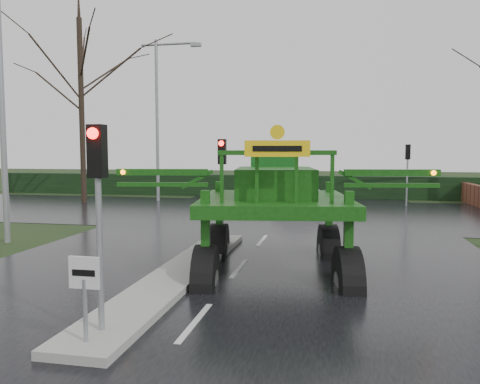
% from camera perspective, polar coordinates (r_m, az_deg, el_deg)
% --- Properties ---
extents(ground, '(140.00, 140.00, 0.00)m').
position_cam_1_polar(ground, '(8.82, -5.49, -15.63)').
color(ground, black).
rests_on(ground, ground).
extents(road_main, '(14.00, 80.00, 0.02)m').
position_cam_1_polar(road_main, '(18.32, 3.66, -4.81)').
color(road_main, black).
rests_on(road_main, ground).
extents(road_cross, '(80.00, 12.00, 0.02)m').
position_cam_1_polar(road_cross, '(24.21, 5.57, -2.45)').
color(road_cross, black).
rests_on(road_cross, ground).
extents(median_island, '(1.20, 10.00, 0.16)m').
position_cam_1_polar(median_island, '(11.90, -7.32, -9.77)').
color(median_island, gray).
rests_on(median_island, ground).
extents(hedge_row, '(44.00, 0.90, 1.50)m').
position_cam_1_polar(hedge_row, '(32.07, 7.04, 0.66)').
color(hedge_row, black).
rests_on(hedge_row, ground).
extents(keep_left_sign, '(0.50, 0.07, 1.35)m').
position_cam_1_polar(keep_left_sign, '(7.67, -18.43, -10.71)').
color(keep_left_sign, gray).
rests_on(keep_left_sign, ground).
extents(traffic_signal_near, '(0.26, 0.33, 3.52)m').
position_cam_1_polar(traffic_signal_near, '(7.84, -16.95, 1.04)').
color(traffic_signal_near, gray).
rests_on(traffic_signal_near, ground).
extents(traffic_signal_mid, '(0.26, 0.33, 3.52)m').
position_cam_1_polar(traffic_signal_mid, '(15.84, -2.20, 3.08)').
color(traffic_signal_mid, gray).
rests_on(traffic_signal_mid, ground).
extents(traffic_signal_far, '(0.26, 0.33, 3.52)m').
position_cam_1_polar(traffic_signal_far, '(28.21, 19.75, 3.58)').
color(traffic_signal_far, gray).
rests_on(traffic_signal_far, ground).
extents(street_light_left_near, '(3.85, 0.30, 10.00)m').
position_cam_1_polar(street_light_left_near, '(17.73, -26.42, 13.81)').
color(street_light_left_near, gray).
rests_on(street_light_left_near, ground).
extents(street_light_left_far, '(3.85, 0.30, 10.00)m').
position_cam_1_polar(street_light_left_far, '(29.99, -9.55, 10.37)').
color(street_light_left_far, gray).
rests_on(street_light_left_far, ground).
extents(tree_left_far, '(7.70, 7.70, 13.26)m').
position_cam_1_polar(tree_left_far, '(30.16, -18.83, 12.36)').
color(tree_left_far, black).
rests_on(tree_left_far, ground).
extents(crop_sprayer, '(8.19, 5.64, 4.62)m').
position_cam_1_polar(crop_sprayer, '(11.06, -4.12, 0.18)').
color(crop_sprayer, black).
rests_on(crop_sprayer, ground).
extents(white_sedan, '(3.99, 2.37, 1.24)m').
position_cam_1_polar(white_sedan, '(24.35, 8.29, -2.45)').
color(white_sedan, silver).
rests_on(white_sedan, ground).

